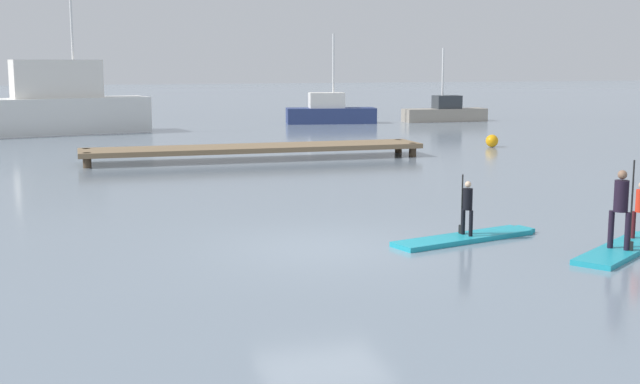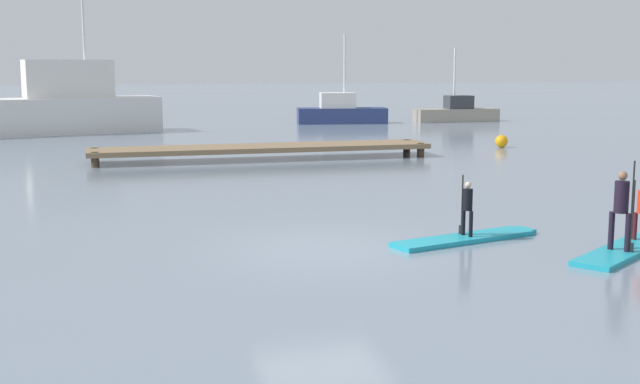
% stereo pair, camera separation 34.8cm
% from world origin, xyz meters
% --- Properties ---
extents(ground_plane, '(240.00, 240.00, 0.00)m').
position_xyz_m(ground_plane, '(0.00, 0.00, 0.00)').
color(ground_plane, gray).
extents(paddleboard_near, '(3.44, 1.51, 0.10)m').
position_xyz_m(paddleboard_near, '(3.04, -0.07, 0.05)').
color(paddleboard_near, '#1E9EB2').
rests_on(paddleboard_near, ground).
extents(paddler_child_solo, '(0.24, 0.38, 1.23)m').
position_xyz_m(paddler_child_solo, '(3.04, -0.05, 0.73)').
color(paddler_child_solo, black).
rests_on(paddler_child_solo, paddleboard_near).
extents(paddleboard_far, '(3.21, 2.48, 0.10)m').
position_xyz_m(paddleboard_far, '(5.49, -1.83, 0.05)').
color(paddleboard_far, '#1E9EB2').
rests_on(paddleboard_far, ground).
extents(paddler_adult, '(0.37, 0.42, 1.71)m').
position_xyz_m(paddler_adult, '(5.23, -2.02, 0.96)').
color(paddler_adult, black).
rests_on(paddler_adult, paddleboard_far).
extents(fishing_boat_white_large, '(10.89, 4.76, 7.82)m').
position_xyz_m(fishing_boat_white_large, '(-6.07, 28.15, 1.31)').
color(fishing_boat_white_large, silver).
rests_on(fishing_boat_white_large, ground).
extents(fishing_boat_green_midground, '(5.13, 1.42, 4.41)m').
position_xyz_m(fishing_boat_green_midground, '(16.93, 31.00, 0.56)').
color(fishing_boat_green_midground, '#9E9384').
rests_on(fishing_boat_green_midground, ground).
extents(motor_boat_small_navy, '(5.40, 2.45, 5.19)m').
position_xyz_m(motor_boat_small_navy, '(9.76, 31.44, 0.68)').
color(motor_boat_small_navy, navy).
rests_on(motor_boat_small_navy, ground).
extents(floating_dock, '(12.59, 2.06, 0.52)m').
position_xyz_m(floating_dock, '(1.77, 14.84, 0.42)').
color(floating_dock, '#846B4C').
rests_on(floating_dock, ground).
extents(mooring_buoy_near, '(0.53, 0.53, 0.53)m').
position_xyz_m(mooring_buoy_near, '(12.39, 16.48, 0.27)').
color(mooring_buoy_near, orange).
rests_on(mooring_buoy_near, ground).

